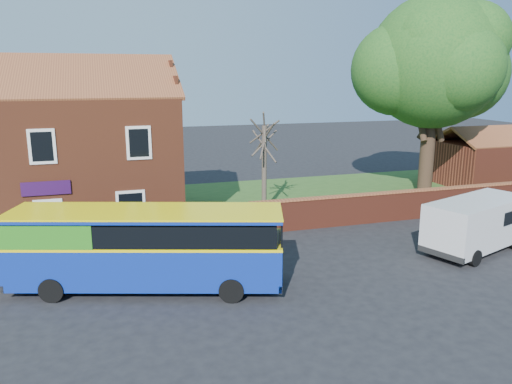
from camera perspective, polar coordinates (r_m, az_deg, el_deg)
name	(u,v)px	position (r m, az deg, el deg)	size (l,w,h in m)	color
ground	(252,300)	(17.57, -0.51, -12.20)	(120.00, 120.00, 0.00)	black
pavement	(49,262)	(22.38, -22.63, -7.37)	(18.00, 3.50, 0.12)	gray
kerb	(44,278)	(20.75, -23.04, -8.99)	(18.00, 0.15, 0.14)	slate
grass_strip	(383,192)	(34.06, 14.32, 0.03)	(26.00, 12.00, 0.04)	#426B28
shop_building	(52,159)	(27.13, -22.26, 3.47)	(12.30, 8.13, 10.50)	brown
boundary_wall	(442,201)	(29.09, 20.52, -1.02)	(22.00, 0.38, 1.60)	maroon
outbuilding	(496,161)	(39.19, 25.78, 3.18)	(8.20, 5.06, 4.17)	maroon
bus	(138,245)	(18.31, -13.31, -5.88)	(9.86, 5.18, 2.92)	#0D2A97
van_near	(477,223)	(23.74, 23.92, -3.21)	(5.65, 3.76, 2.31)	silver
large_tree	(433,67)	(33.11, 19.57, 13.36)	(10.09, 7.98, 12.31)	black
bare_tree	(264,164)	(27.60, 0.95, 3.17)	(2.00, 2.38, 5.33)	#4C4238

